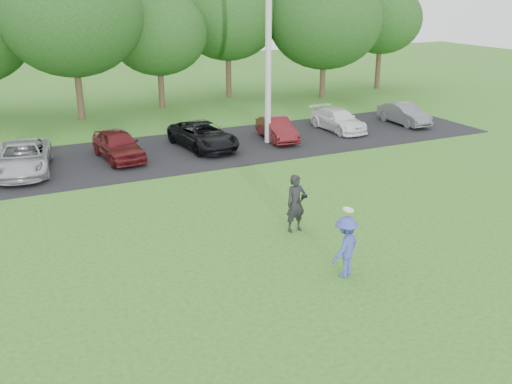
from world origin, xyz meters
TOP-DOWN VIEW (x-y plane):
  - ground at (0.00, 0.00)m, footprint 100.00×100.00m
  - parking_lot at (0.00, 13.00)m, footprint 32.00×6.50m
  - utility_pole at (5.01, 12.71)m, footprint 0.28×0.28m
  - frisbee_player at (0.88, 0.17)m, footprint 1.18×1.00m
  - camera_bystander at (1.15, 3.17)m, footprint 0.65×0.45m
  - parked_cars at (-2.13, 12.93)m, footprint 28.08×4.91m
  - tree_row at (1.51, 22.76)m, footprint 42.39×9.85m

SIDE VIEW (x-z plane):
  - ground at x=0.00m, z-range 0.00..0.00m
  - parking_lot at x=0.00m, z-range 0.00..0.03m
  - parked_cars at x=-2.13m, z-range -0.02..1.24m
  - frisbee_player at x=0.88m, z-range -0.10..1.69m
  - camera_bystander at x=1.15m, z-range 0.00..1.75m
  - tree_row at x=1.51m, z-range 0.59..9.23m
  - utility_pole at x=5.01m, z-range 0.00..10.48m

